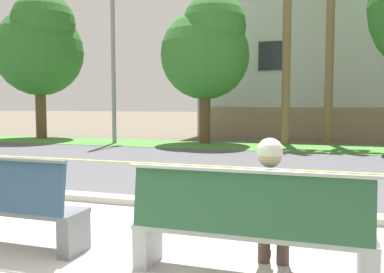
{
  "coord_description": "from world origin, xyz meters",
  "views": [
    {
      "loc": [
        1.99,
        -3.29,
        1.54
      ],
      "look_at": [
        -0.12,
        3.24,
        1.0
      ],
      "focal_mm": 38.51,
      "sensor_mm": 36.0,
      "label": 1
    }
  ],
  "objects_px": {
    "bench_right": "(248,229)",
    "shade_tree_far_left": "(40,45)",
    "streetlamp": "(115,33)",
    "seated_person_blue": "(270,202)",
    "shade_tree_left": "(207,48)"
  },
  "relations": [
    {
      "from": "streetlamp",
      "to": "shade_tree_left",
      "type": "bearing_deg",
      "value": 14.3
    },
    {
      "from": "shade_tree_far_left",
      "to": "streetlamp",
      "type": "bearing_deg",
      "value": -11.44
    },
    {
      "from": "streetlamp",
      "to": "shade_tree_left",
      "type": "height_order",
      "value": "streetlamp"
    },
    {
      "from": "shade_tree_left",
      "to": "shade_tree_far_left",
      "type": "bearing_deg",
      "value": -179.67
    },
    {
      "from": "streetlamp",
      "to": "bench_right",
      "type": "bearing_deg",
      "value": -56.88
    },
    {
      "from": "shade_tree_far_left",
      "to": "shade_tree_left",
      "type": "bearing_deg",
      "value": 0.33
    },
    {
      "from": "bench_right",
      "to": "streetlamp",
      "type": "height_order",
      "value": "streetlamp"
    },
    {
      "from": "streetlamp",
      "to": "shade_tree_far_left",
      "type": "height_order",
      "value": "streetlamp"
    },
    {
      "from": "bench_right",
      "to": "shade_tree_left",
      "type": "bearing_deg",
      "value": 107.48
    },
    {
      "from": "bench_right",
      "to": "shade_tree_far_left",
      "type": "height_order",
      "value": "shade_tree_far_left"
    },
    {
      "from": "seated_person_blue",
      "to": "streetlamp",
      "type": "height_order",
      "value": "streetlamp"
    },
    {
      "from": "bench_right",
      "to": "streetlamp",
      "type": "bearing_deg",
      "value": 123.12
    },
    {
      "from": "streetlamp",
      "to": "shade_tree_left",
      "type": "distance_m",
      "value": 3.63
    },
    {
      "from": "seated_person_blue",
      "to": "shade_tree_left",
      "type": "bearing_deg",
      "value": 108.46
    },
    {
      "from": "bench_right",
      "to": "streetlamp",
      "type": "distance_m",
      "value": 13.81
    }
  ]
}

